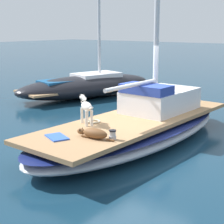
# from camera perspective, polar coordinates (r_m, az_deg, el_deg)

# --- Properties ---
(ground_plane) EXTENTS (120.00, 120.00, 0.00)m
(ground_plane) POSITION_cam_1_polar(r_m,az_deg,el_deg) (9.83, 3.60, -4.71)
(ground_plane) COLOR #143347
(sailboat_main) EXTENTS (2.70, 7.30, 0.66)m
(sailboat_main) POSITION_cam_1_polar(r_m,az_deg,el_deg) (9.73, 3.62, -2.83)
(sailboat_main) COLOR #B2B7C1
(sailboat_main) RESTS_ON ground
(cabin_house) EXTENTS (1.46, 2.25, 0.84)m
(cabin_house) POSITION_cam_1_polar(r_m,az_deg,el_deg) (10.48, 7.27, 2.00)
(cabin_house) COLOR silver
(cabin_house) RESTS_ON sailboat_main
(dog_white) EXTENTS (0.85, 0.55, 0.70)m
(dog_white) POSITION_cam_1_polar(r_m,az_deg,el_deg) (9.01, -4.04, 0.78)
(dog_white) COLOR silver
(dog_white) RESTS_ON sailboat_main
(dog_brown) EXTENTS (0.95, 0.32, 0.22)m
(dog_brown) POSITION_cam_1_polar(r_m,az_deg,el_deg) (7.91, -2.85, -3.30)
(dog_brown) COLOR brown
(dog_brown) RESTS_ON sailboat_main
(deck_winch) EXTENTS (0.16, 0.16, 0.21)m
(deck_winch) POSITION_cam_1_polar(r_m,az_deg,el_deg) (7.81, 0.09, -3.57)
(deck_winch) COLOR #B7B7BC
(deck_winch) RESTS_ON sailboat_main
(coiled_rope) EXTENTS (0.32, 0.32, 0.04)m
(coiled_rope) POSITION_cam_1_polar(r_m,az_deg,el_deg) (9.24, -2.80, -1.45)
(coiled_rope) COLOR beige
(coiled_rope) RESTS_ON sailboat_main
(deck_towel) EXTENTS (0.66, 0.55, 0.03)m
(deck_towel) POSITION_cam_1_polar(r_m,az_deg,el_deg) (8.04, -8.51, -3.84)
(deck_towel) COLOR blue
(deck_towel) RESTS_ON sailboat_main
(moored_boat_port_side) EXTENTS (3.86, 7.02, 6.62)m
(moored_boat_port_side) POSITION_cam_1_polar(r_m,az_deg,el_deg) (16.16, -3.89, 4.16)
(moored_boat_port_side) COLOR black
(moored_boat_port_side) RESTS_ON ground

